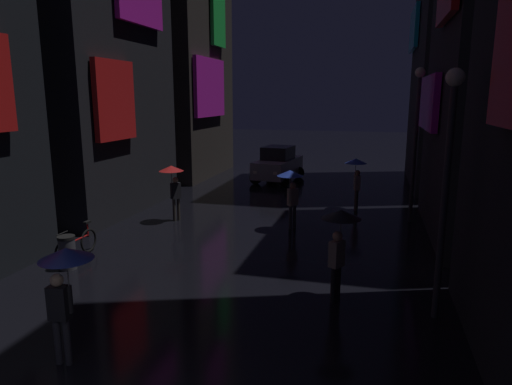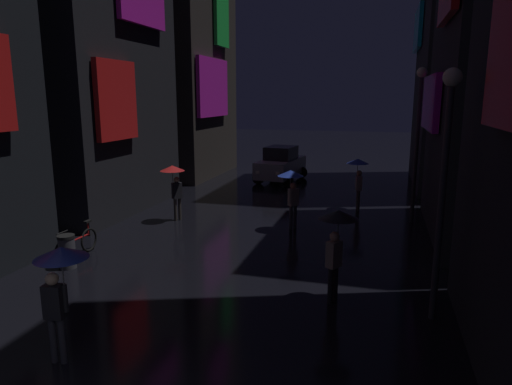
{
  "view_description": "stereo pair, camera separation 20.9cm",
  "coord_description": "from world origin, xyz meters",
  "px_view_note": "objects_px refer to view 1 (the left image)",
  "views": [
    {
      "loc": [
        3.58,
        -3.73,
        4.58
      ],
      "look_at": [
        0.0,
        10.02,
        1.6
      ],
      "focal_mm": 32.0,
      "sensor_mm": 36.0,
      "label": 1
    },
    {
      "loc": [
        3.78,
        -3.67,
        4.58
      ],
      "look_at": [
        0.0,
        10.02,
        1.6
      ],
      "focal_mm": 32.0,
      "sensor_mm": 36.0,
      "label": 2
    }
  ],
  "objects_px": {
    "bicycle_parked_at_storefront": "(77,245)",
    "trash_bin": "(67,252)",
    "car_distant": "(278,164)",
    "streetlamp_right_far": "(416,128)",
    "pedestrian_foreground_right_blue": "(356,170)",
    "streetlamp_right_near": "(448,166)",
    "pedestrian_near_crossing_black": "(340,230)",
    "pedestrian_far_right_blue": "(291,183)",
    "pedestrian_foreground_left_red": "(173,178)",
    "pedestrian_midstreet_left_blue": "(64,274)"
  },
  "relations": [
    {
      "from": "bicycle_parked_at_storefront",
      "to": "trash_bin",
      "type": "distance_m",
      "value": 0.88
    },
    {
      "from": "car_distant",
      "to": "streetlamp_right_far",
      "type": "distance_m",
      "value": 9.97
    },
    {
      "from": "pedestrian_foreground_right_blue",
      "to": "bicycle_parked_at_storefront",
      "type": "height_order",
      "value": "pedestrian_foreground_right_blue"
    },
    {
      "from": "bicycle_parked_at_storefront",
      "to": "streetlamp_right_far",
      "type": "height_order",
      "value": "streetlamp_right_far"
    },
    {
      "from": "streetlamp_right_near",
      "to": "pedestrian_foreground_right_blue",
      "type": "bearing_deg",
      "value": 102.73
    },
    {
      "from": "pedestrian_foreground_right_blue",
      "to": "streetlamp_right_far",
      "type": "xyz_separation_m",
      "value": [
        2.09,
        -1.42,
        1.83
      ]
    },
    {
      "from": "pedestrian_near_crossing_black",
      "to": "trash_bin",
      "type": "distance_m",
      "value": 7.32
    },
    {
      "from": "pedestrian_near_crossing_black",
      "to": "streetlamp_right_far",
      "type": "distance_m",
      "value": 7.99
    },
    {
      "from": "pedestrian_far_right_blue",
      "to": "streetlamp_right_far",
      "type": "distance_m",
      "value": 5.02
    },
    {
      "from": "pedestrian_near_crossing_black",
      "to": "pedestrian_foreground_right_blue",
      "type": "xyz_separation_m",
      "value": [
        -0.01,
        8.92,
        0.0
      ]
    },
    {
      "from": "pedestrian_foreground_left_red",
      "to": "car_distant",
      "type": "relative_size",
      "value": 0.49
    },
    {
      "from": "streetlamp_right_near",
      "to": "car_distant",
      "type": "bearing_deg",
      "value": 113.7
    },
    {
      "from": "bicycle_parked_at_storefront",
      "to": "pedestrian_near_crossing_black",
      "type": "bearing_deg",
      "value": -6.97
    },
    {
      "from": "car_distant",
      "to": "streetlamp_right_far",
      "type": "relative_size",
      "value": 0.77
    },
    {
      "from": "pedestrian_foreground_right_blue",
      "to": "streetlamp_right_far",
      "type": "height_order",
      "value": "streetlamp_right_far"
    },
    {
      "from": "pedestrian_midstreet_left_blue",
      "to": "pedestrian_foreground_right_blue",
      "type": "bearing_deg",
      "value": 71.38
    },
    {
      "from": "pedestrian_foreground_left_red",
      "to": "pedestrian_foreground_right_blue",
      "type": "bearing_deg",
      "value": 29.15
    },
    {
      "from": "pedestrian_near_crossing_black",
      "to": "streetlamp_right_far",
      "type": "bearing_deg",
      "value": 74.5
    },
    {
      "from": "pedestrian_far_right_blue",
      "to": "streetlamp_right_near",
      "type": "relative_size",
      "value": 0.41
    },
    {
      "from": "streetlamp_right_near",
      "to": "trash_bin",
      "type": "xyz_separation_m",
      "value": [
        -9.3,
        0.44,
        -2.77
      ]
    },
    {
      "from": "pedestrian_foreground_left_red",
      "to": "pedestrian_near_crossing_black",
      "type": "bearing_deg",
      "value": -39.27
    },
    {
      "from": "pedestrian_near_crossing_black",
      "to": "trash_bin",
      "type": "xyz_separation_m",
      "value": [
        -7.22,
        0.1,
        -1.2
      ]
    },
    {
      "from": "pedestrian_midstreet_left_blue",
      "to": "streetlamp_right_far",
      "type": "relative_size",
      "value": 0.38
    },
    {
      "from": "pedestrian_far_right_blue",
      "to": "pedestrian_foreground_left_red",
      "type": "distance_m",
      "value": 4.41
    },
    {
      "from": "pedestrian_near_crossing_black",
      "to": "pedestrian_far_right_blue",
      "type": "bearing_deg",
      "value": 111.2
    },
    {
      "from": "pedestrian_midstreet_left_blue",
      "to": "pedestrian_near_crossing_black",
      "type": "height_order",
      "value": "same"
    },
    {
      "from": "pedestrian_far_right_blue",
      "to": "pedestrian_foreground_right_blue",
      "type": "xyz_separation_m",
      "value": [
        2.07,
        3.56,
        0.0
      ]
    },
    {
      "from": "pedestrian_foreground_left_red",
      "to": "streetlamp_right_near",
      "type": "height_order",
      "value": "streetlamp_right_near"
    },
    {
      "from": "pedestrian_near_crossing_black",
      "to": "pedestrian_foreground_left_red",
      "type": "relative_size",
      "value": 1.0
    },
    {
      "from": "pedestrian_foreground_right_blue",
      "to": "pedestrian_foreground_left_red",
      "type": "height_order",
      "value": "same"
    },
    {
      "from": "bicycle_parked_at_storefront",
      "to": "trash_bin",
      "type": "height_order",
      "value": "bicycle_parked_at_storefront"
    },
    {
      "from": "bicycle_parked_at_storefront",
      "to": "trash_bin",
      "type": "xyz_separation_m",
      "value": [
        0.3,
        -0.82,
        0.08
      ]
    },
    {
      "from": "pedestrian_far_right_blue",
      "to": "pedestrian_near_crossing_black",
      "type": "xyz_separation_m",
      "value": [
        2.08,
        -5.36,
        0.0
      ]
    },
    {
      "from": "pedestrian_far_right_blue",
      "to": "trash_bin",
      "type": "bearing_deg",
      "value": -134.35
    },
    {
      "from": "pedestrian_far_right_blue",
      "to": "pedestrian_near_crossing_black",
      "type": "distance_m",
      "value": 5.75
    },
    {
      "from": "pedestrian_far_right_blue",
      "to": "car_distant",
      "type": "height_order",
      "value": "pedestrian_far_right_blue"
    },
    {
      "from": "car_distant",
      "to": "streetlamp_right_far",
      "type": "height_order",
      "value": "streetlamp_right_far"
    },
    {
      "from": "trash_bin",
      "to": "pedestrian_near_crossing_black",
      "type": "bearing_deg",
      "value": -0.78
    },
    {
      "from": "car_distant",
      "to": "bicycle_parked_at_storefront",
      "type": "bearing_deg",
      "value": -102.62
    },
    {
      "from": "pedestrian_far_right_blue",
      "to": "pedestrian_near_crossing_black",
      "type": "height_order",
      "value": "same"
    },
    {
      "from": "pedestrian_midstreet_left_blue",
      "to": "pedestrian_far_right_blue",
      "type": "bearing_deg",
      "value": 76.4
    },
    {
      "from": "pedestrian_midstreet_left_blue",
      "to": "streetlamp_right_near",
      "type": "xyz_separation_m",
      "value": [
        6.37,
        3.43,
        1.57
      ]
    },
    {
      "from": "streetlamp_right_far",
      "to": "streetlamp_right_near",
      "type": "relative_size",
      "value": 1.09
    },
    {
      "from": "pedestrian_foreground_left_red",
      "to": "trash_bin",
      "type": "xyz_separation_m",
      "value": [
        -0.73,
        -5.21,
        -1.2
      ]
    },
    {
      "from": "pedestrian_foreground_left_red",
      "to": "pedestrian_midstreet_left_blue",
      "type": "bearing_deg",
      "value": -76.38
    },
    {
      "from": "bicycle_parked_at_storefront",
      "to": "trash_bin",
      "type": "relative_size",
      "value": 1.96
    },
    {
      "from": "pedestrian_far_right_blue",
      "to": "pedestrian_midstreet_left_blue",
      "type": "height_order",
      "value": "same"
    },
    {
      "from": "pedestrian_far_right_blue",
      "to": "pedestrian_foreground_right_blue",
      "type": "distance_m",
      "value": 4.11
    },
    {
      "from": "pedestrian_far_right_blue",
      "to": "streetlamp_right_near",
      "type": "xyz_separation_m",
      "value": [
        4.16,
        -5.7,
        1.57
      ]
    },
    {
      "from": "streetlamp_right_near",
      "to": "trash_bin",
      "type": "distance_m",
      "value": 9.71
    }
  ]
}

